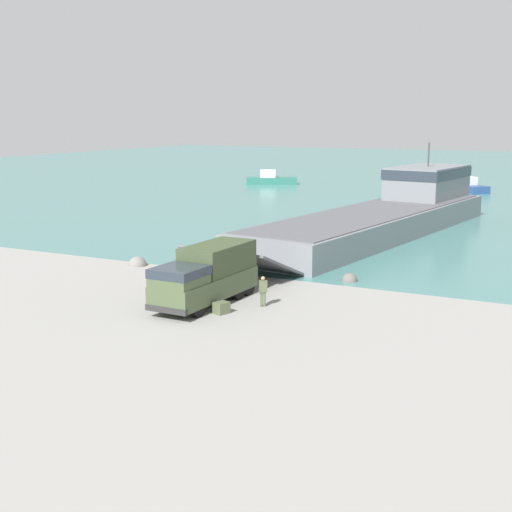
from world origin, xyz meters
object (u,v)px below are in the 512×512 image
soldier_on_ramp (263,289)px  moored_boat_c (436,198)px  landing_craft (390,210)px  military_truck (206,275)px  cargo_crate (221,308)px  moored_boat_b (271,179)px  moored_boat_a (464,187)px

soldier_on_ramp → moored_boat_c: (-2.59, 52.26, -0.33)m
landing_craft → military_truck: 30.12m
moored_boat_c → cargo_crate: bearing=-138.4°
soldier_on_ramp → cargo_crate: bearing=-71.1°
moored_boat_b → moored_boat_c: moored_boat_b is taller
soldier_on_ramp → moored_boat_b: bearing=165.4°
soldier_on_ramp → moored_boat_c: moored_boat_c is taller
landing_craft → moored_boat_c: size_ratio=5.12×
soldier_on_ramp → military_truck: bearing=-114.3°
moored_boat_b → soldier_on_ramp: bearing=-1.6°
moored_boat_c → landing_craft: bearing=-137.1°
moored_boat_b → moored_boat_c: bearing=38.9°
military_truck → moored_boat_c: (0.52, 53.15, -1.00)m
soldier_on_ramp → moored_boat_a: bearing=141.8°
moored_boat_a → moored_boat_c: 15.02m
moored_boat_c → moored_boat_b: bearing=106.3°
landing_craft → soldier_on_ramp: 29.25m
landing_craft → cargo_crate: 31.49m
moored_boat_b → moored_boat_c: size_ratio=1.00×
soldier_on_ramp → cargo_crate: size_ratio=2.28×
cargo_crate → military_truck: bearing=142.1°
cargo_crate → landing_craft: bearing=90.3°
military_truck → moored_boat_c: bearing=-179.0°
military_truck → moored_boat_b: 71.46m
moored_boat_b → cargo_crate: moored_boat_b is taller
moored_boat_a → moored_boat_c: bearing=-138.9°
moored_boat_c → soldier_on_ramp: bearing=-136.9°
soldier_on_ramp → moored_boat_a: (-2.23, 67.27, -0.29)m
soldier_on_ramp → moored_boat_c: size_ratio=0.21×
landing_craft → military_truck: (-1.57, -30.08, -0.22)m
military_truck → moored_boat_c: military_truck is taller
landing_craft → moored_boat_c: 23.12m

